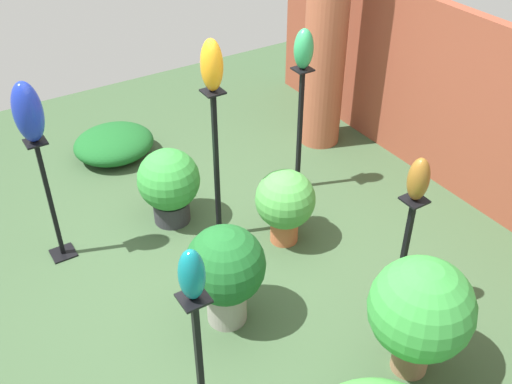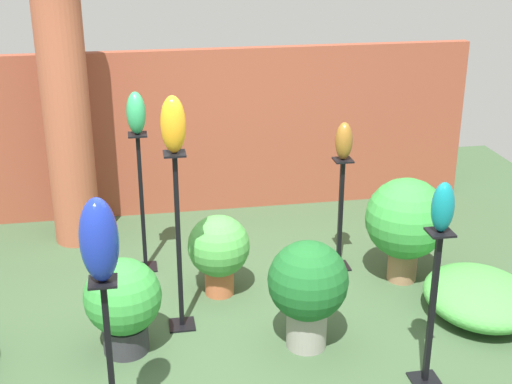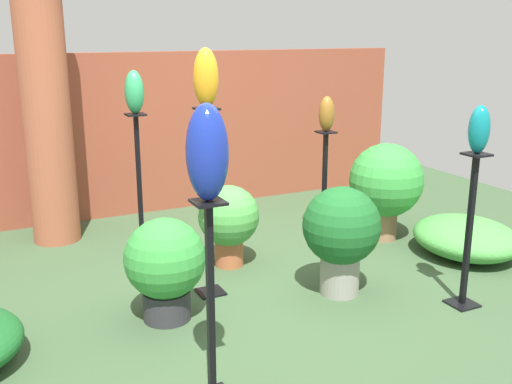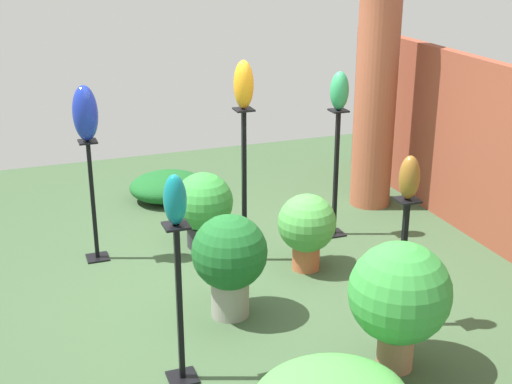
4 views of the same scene
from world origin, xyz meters
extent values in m
plane|color=#385133|center=(0.00, 0.00, 0.00)|extent=(8.00, 8.00, 0.00)
cube|color=brown|center=(0.00, 2.45, 0.87)|extent=(5.60, 0.12, 1.74)
cylinder|color=#9E5138|center=(-1.40, 1.89, 1.31)|extent=(0.44, 0.44, 2.61)
cube|color=black|center=(-0.51, 0.11, 0.01)|extent=(0.20, 0.20, 0.01)
cube|color=black|center=(-0.51, 0.11, 0.72)|extent=(0.04, 0.04, 1.43)
cube|color=black|center=(-0.51, 0.11, 1.43)|extent=(0.16, 0.16, 0.02)
cube|color=black|center=(-1.01, -1.16, 0.01)|extent=(0.20, 0.20, 0.01)
cube|color=black|center=(-1.01, -1.16, 0.57)|extent=(0.04, 0.04, 1.14)
cube|color=black|center=(-1.01, -1.16, 1.13)|extent=(0.16, 0.16, 0.02)
cube|color=black|center=(0.97, 0.86, 0.01)|extent=(0.20, 0.20, 0.01)
cube|color=black|center=(0.97, 0.86, 0.52)|extent=(0.04, 0.04, 1.04)
cube|color=black|center=(0.97, 0.86, 1.04)|extent=(0.16, 0.16, 0.02)
cube|color=black|center=(1.09, -0.89, 0.01)|extent=(0.20, 0.20, 0.01)
cube|color=black|center=(1.09, -0.89, 0.57)|extent=(0.04, 0.04, 1.14)
cube|color=black|center=(1.09, -0.89, 1.14)|extent=(0.16, 0.16, 0.02)
cube|color=black|center=(-0.76, 1.14, 0.01)|extent=(0.20, 0.20, 0.01)
cube|color=black|center=(-0.76, 1.14, 0.64)|extent=(0.04, 0.04, 1.28)
cube|color=black|center=(-0.76, 1.14, 1.27)|extent=(0.16, 0.16, 0.02)
ellipsoid|color=orange|center=(-0.51, 0.11, 1.64)|extent=(0.18, 0.17, 0.42)
ellipsoid|color=#192D9E|center=(-1.01, -1.16, 1.38)|extent=(0.21, 0.22, 0.49)
ellipsoid|color=brown|center=(0.97, 0.86, 1.21)|extent=(0.15, 0.15, 0.33)
ellipsoid|color=#0F727A|center=(1.09, -0.89, 1.31)|extent=(0.14, 0.15, 0.33)
ellipsoid|color=#2D9356|center=(-0.76, 1.14, 1.46)|extent=(0.16, 0.18, 0.36)
cylinder|color=#2D2D33|center=(-0.95, -0.15, 0.11)|extent=(0.34, 0.34, 0.21)
sphere|color=#338C38|center=(-0.95, -0.15, 0.45)|extent=(0.56, 0.56, 0.56)
cylinder|color=#B25B38|center=(-0.16, 0.57, 0.11)|extent=(0.25, 0.25, 0.22)
sphere|color=#479942|center=(-0.16, 0.57, 0.45)|extent=(0.52, 0.52, 0.52)
cylinder|color=gray|center=(0.38, -0.32, 0.15)|extent=(0.30, 0.30, 0.29)
sphere|color=#195923|center=(0.38, -0.32, 0.55)|extent=(0.59, 0.59, 0.59)
cylinder|color=#936B4C|center=(1.46, 0.54, 0.14)|extent=(0.25, 0.25, 0.29)
sphere|color=#338C38|center=(1.46, 0.54, 0.59)|extent=(0.70, 0.70, 0.70)
ellipsoid|color=#195923|center=(-2.28, -0.19, 0.15)|extent=(0.79, 0.85, 0.31)
camera|label=1|loc=(3.19, -1.81, 3.47)|focal=42.00mm
camera|label=2|loc=(-0.79, -4.73, 3.04)|focal=50.00mm
camera|label=3|loc=(-2.06, -3.87, 1.98)|focal=42.00mm
camera|label=4|loc=(5.12, -1.83, 2.90)|focal=50.00mm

